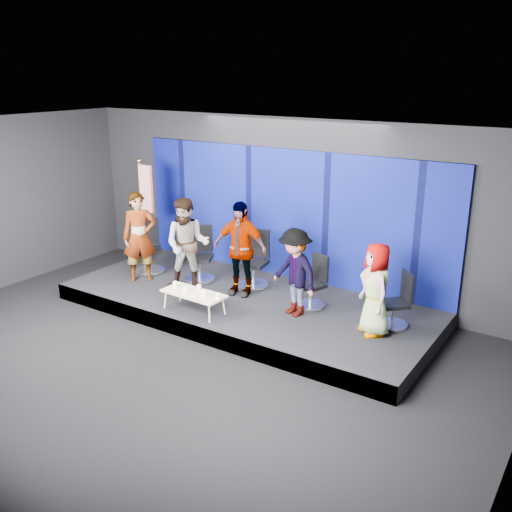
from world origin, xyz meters
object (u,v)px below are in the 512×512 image
Objects in this scene: chair_e at (396,309)px; mug_d at (204,293)px; coffee_table at (194,294)px; mug_c at (199,287)px; chair_d at (313,290)px; panelist_a at (139,237)px; flag_stand at (145,209)px; panelist_b at (187,244)px; panelist_d at (295,272)px; panelist_e at (376,289)px; mug_e at (218,296)px; chair_a at (149,255)px; panelist_c at (240,248)px; mug_a at (175,284)px; chair_c at (255,268)px; mug_b at (185,289)px; chair_b at (200,263)px.

chair_e reaches higher than mug_d.
mug_c is at bearing 89.57° from coffee_table.
chair_e is (1.54, 0.02, -0.01)m from chair_d.
mug_d reaches higher than coffee_table.
flag_stand reaches higher than panelist_a.
panelist_b is 2.33m from panelist_d.
mug_e is (-2.44, -0.91, -0.36)m from panelist_e.
coffee_table is at bearing -90.43° from mug_c.
chair_a is 0.49× the size of flag_stand.
chair_a is 5.10m from panelist_e.
panelist_a is 1.52× the size of coffee_table.
panelist_c is (2.31, 0.02, 0.53)m from chair_a.
mug_a is at bearing -127.21° from chair_d.
mug_d reaches higher than mug_e.
flag_stand is (-1.77, 0.73, 0.32)m from panelist_b.
chair_e is 3.86m from mug_a.
mug_e is (0.34, -1.64, 0.04)m from chair_c.
mug_a is at bearing -121.08° from chair_c.
chair_a reaches higher than mug_e.
chair_e is (2.98, 0.23, -0.59)m from panelist_c.
panelist_a is 5.16m from chair_e.
panelist_b reaches higher than panelist_e.
chair_d is at bearing 2.25° from flag_stand.
panelist_a is 1.92× the size of chair_e.
mug_a is 0.33m from mug_b.
mug_d is at bearing -6.02° from mug_a.
chair_b is at bearing 109.86° from mug_a.
panelist_a is 1.15m from flag_stand.
flag_stand is (-2.84, 1.59, 0.80)m from mug_d.
mug_d is at bearing -71.73° from chair_a.
chair_a is 2.31m from mug_b.
chair_d reaches higher than mug_b.
flag_stand is (-2.76, -0.11, 0.84)m from chair_c.
panelist_c is 1.52× the size of coffee_table.
panelist_e is at bearing -25.28° from panelist_b.
panelist_c reaches higher than chair_d.
chair_d is at bearing 39.92° from coffee_table.
panelist_d is at bearing -37.14° from chair_b.
chair_a is at bearing 68.97° from panelist_a.
mug_e is (1.44, -1.30, 0.04)m from chair_b.
panelist_a is at bearing -148.54° from chair_d.
chair_e is 5.82m from flag_stand.
chair_d is 0.68m from panelist_d.
chair_b is 0.62× the size of panelist_b.
panelist_c is 1.29m from coffee_table.
panelist_a is at bearing -131.76° from panelist_e.
coffee_table is 0.46m from mug_a.
mug_a is 0.72m from mug_d.
panelist_c is at bearing -130.39° from chair_e.
panelist_d is at bearing -21.33° from panelist_c.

